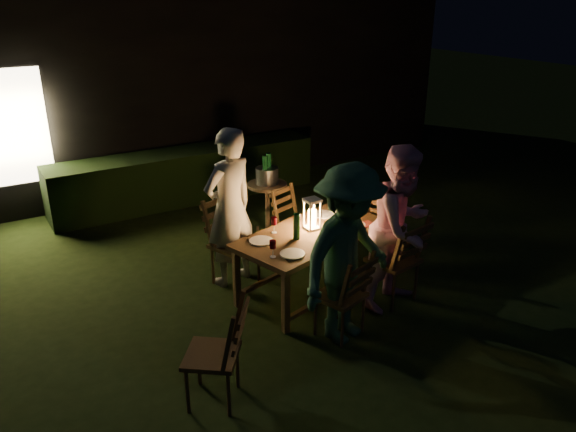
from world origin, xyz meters
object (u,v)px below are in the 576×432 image
chair_end (377,231)px  person_opp_right (402,228)px  lantern (312,216)px  ice_bucket (267,176)px  chair_far_right (294,234)px  chair_near_left (341,309)px  side_table (267,190)px  chair_far_left (234,257)px  dining_table (312,238)px  chair_spare (215,370)px  bottle_table (297,226)px  bottle_bucket_b (269,171)px  person_house_side (229,208)px  person_opp_left (348,255)px  chair_near_right (394,274)px  bottle_bucket_a (265,173)px

chair_end → person_opp_right: person_opp_right is taller
lantern → ice_bucket: bearing=78.2°
chair_far_right → chair_end: size_ratio=0.83×
lantern → chair_near_left: bearing=-106.0°
side_table → person_opp_right: bearing=-82.9°
chair_far_left → chair_far_right: size_ratio=1.16×
chair_near_left → chair_end: size_ratio=0.86×
dining_table → person_opp_right: 0.96m
chair_near_left → chair_spare: chair_spare is taller
chair_near_left → chair_far_right: size_ratio=1.05×
bottle_table → bottle_bucket_b: bottle_bucket_b is taller
person_house_side → person_opp_left: bearing=90.0°
chair_far_left → ice_bucket: bearing=-154.6°
chair_near_right → side_table: chair_near_right is taller
chair_end → person_opp_left: person_opp_left is taller
bottle_table → bottle_bucket_a: size_ratio=0.88×
dining_table → bottle_bucket_b: 1.74m
chair_end → lantern: chair_end is taller
person_opp_left → chair_spare: bearing=171.9°
bottle_table → chair_end: bearing=15.2°
chair_near_right → dining_table: bearing=126.2°
chair_far_left → chair_spare: bearing=39.5°
bottle_table → bottle_bucket_a: 1.75m
ice_bucket → chair_far_left: bearing=-134.8°
chair_far_right → side_table: bearing=-112.3°
person_opp_right → ice_bucket: 2.33m
chair_near_left → chair_end: bearing=22.6°
chair_far_right → lantern: bearing=51.2°
person_opp_left → ice_bucket: 2.61m
chair_far_right → person_opp_left: 1.97m
person_house_side → bottle_table: bearing=103.7°
chair_spare → bottle_bucket_a: bearing=1.4°
chair_near_right → person_opp_left: bearing=-170.8°
bottle_table → chair_near_left: bearing=-89.2°
chair_far_left → chair_far_right: 1.00m
chair_spare → bottle_bucket_a: bottle_bucket_a is taller
person_house_side → bottle_bucket_b: size_ratio=5.63×
bottle_bucket_b → dining_table: bearing=-103.9°
lantern → side_table: bearing=78.2°
person_opp_left → bottle_bucket_b: bearing=60.9°
chair_far_left → chair_near_left: bearing=85.6°
chair_near_left → chair_far_right: chair_near_left is taller
chair_near_right → chair_far_right: 1.54m
chair_near_right → bottle_table: 1.17m
chair_near_right → chair_spare: (-2.29, -0.47, -0.02)m
dining_table → bottle_bucket_b: bearing=60.8°
chair_spare → bottle_table: bottle_table is taller
dining_table → chair_far_right: bearing=54.5°
chair_far_right → chair_near_left: bearing=53.0°
chair_near_right → person_house_side: size_ratio=0.57×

